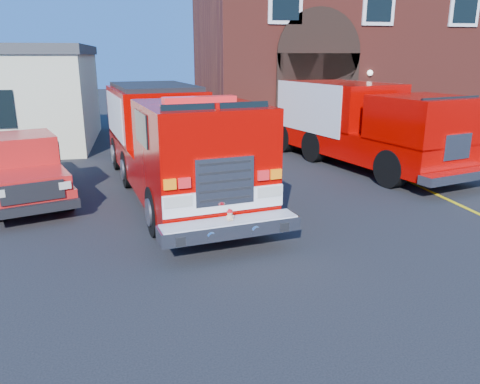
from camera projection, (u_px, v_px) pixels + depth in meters
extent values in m
plane|color=black|center=(229.00, 232.00, 10.79)|extent=(100.00, 100.00, 0.00)
cube|color=yellow|center=(451.00, 201.00, 13.03)|extent=(0.12, 3.00, 0.01)
cube|color=yellow|center=(395.00, 175.00, 15.85)|extent=(0.12, 3.00, 0.01)
cube|color=yellow|center=(356.00, 157.00, 18.66)|extent=(0.12, 3.00, 0.01)
cube|color=maroon|center=(347.00, 54.00, 24.61)|extent=(15.00, 10.00, 8.00)
cube|color=black|center=(317.00, 102.00, 19.76)|extent=(3.60, 0.12, 4.00)
cylinder|color=black|center=(319.00, 53.00, 19.20)|extent=(3.60, 0.12, 3.60)
cube|color=black|center=(286.00, 0.00, 18.30)|extent=(1.40, 0.10, 1.80)
cube|color=black|center=(379.00, 2.00, 19.11)|extent=(1.40, 0.10, 1.80)
cube|color=black|center=(465.00, 4.00, 19.91)|extent=(1.40, 0.10, 1.80)
cylinder|color=black|center=(157.00, 211.00, 10.44)|extent=(0.53, 1.17, 1.13)
cylinder|color=black|center=(251.00, 200.00, 11.22)|extent=(0.53, 1.17, 1.13)
cube|color=#A90300|center=(173.00, 163.00, 13.69)|extent=(3.99, 9.55, 0.93)
cube|color=#A90300|center=(155.00, 114.00, 15.48)|extent=(3.25, 4.87, 1.65)
cube|color=#A90300|center=(200.00, 138.00, 10.67)|extent=(3.06, 3.65, 1.54)
cube|color=black|center=(218.00, 127.00, 9.41)|extent=(2.25, 0.44, 0.97)
cube|color=red|center=(200.00, 100.00, 10.43)|extent=(1.68, 0.60, 0.14)
cube|color=white|center=(225.00, 201.00, 9.47)|extent=(2.55, 0.46, 0.45)
cube|color=silver|center=(225.00, 181.00, 9.35)|extent=(1.23, 0.25, 0.97)
cube|color=silver|center=(230.00, 228.00, 9.35)|extent=(2.93, 1.01, 0.29)
cube|color=#B7B7BF|center=(115.00, 115.00, 15.03)|extent=(0.62, 3.66, 1.34)
cube|color=#B7B7BF|center=(193.00, 112.00, 15.92)|extent=(0.62, 3.66, 1.34)
sphere|color=#D1B187|center=(230.00, 217.00, 9.29)|extent=(0.16, 0.16, 0.14)
sphere|color=#D1B187|center=(230.00, 213.00, 9.25)|extent=(0.13, 0.13, 0.11)
sphere|color=#D1B187|center=(228.00, 211.00, 9.24)|extent=(0.05, 0.05, 0.04)
sphere|color=#D1B187|center=(232.00, 210.00, 9.27)|extent=(0.05, 0.05, 0.04)
ellipsoid|color=red|center=(230.00, 211.00, 9.25)|extent=(0.13, 0.13, 0.07)
cylinder|color=red|center=(230.00, 212.00, 9.24)|extent=(0.15, 0.15, 0.01)
cylinder|color=black|center=(66.00, 196.00, 12.18)|extent=(0.52, 0.85, 0.80)
cube|color=red|center=(21.00, 179.00, 13.24)|extent=(3.63, 5.85, 0.45)
cube|color=red|center=(28.00, 180.00, 11.52)|extent=(2.22, 2.00, 0.35)
cube|color=red|center=(18.00, 153.00, 12.77)|extent=(2.31, 2.29, 1.00)
cube|color=red|center=(13.00, 155.00, 14.46)|extent=(2.41, 2.57, 0.55)
cube|color=black|center=(35.00, 209.00, 10.93)|extent=(1.98, 0.78, 0.22)
cylinder|color=black|center=(391.00, 169.00, 14.27)|extent=(0.65, 1.23, 1.17)
cylinder|color=black|center=(445.00, 161.00, 15.27)|extent=(0.65, 1.23, 1.17)
cube|color=#A90300|center=(357.00, 140.00, 17.25)|extent=(4.70, 8.93, 0.96)
cube|color=#A90300|center=(333.00, 103.00, 18.28)|extent=(3.91, 5.83, 1.60)
cube|color=#A90300|center=(424.00, 119.00, 14.37)|extent=(3.22, 3.14, 1.39)
cube|color=#B7B7BF|center=(304.00, 107.00, 17.74)|extent=(1.15, 4.35, 1.81)
cube|color=#B7B7BF|center=(359.00, 104.00, 18.89)|extent=(1.15, 4.35, 1.81)
cube|color=silver|center=(461.00, 176.00, 13.44)|extent=(2.91, 1.18, 0.27)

